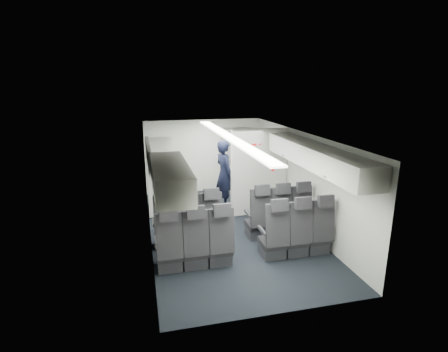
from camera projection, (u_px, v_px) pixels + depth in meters
name	position (u px, v px, depth m)	size (l,w,h in m)	color
cabin_shell	(228.00, 182.00, 7.54)	(3.41, 6.01, 2.16)	black
seat_row_front	(235.00, 222.00, 7.23)	(3.33, 0.56, 1.24)	#262528
seat_row_mid	(248.00, 241.00, 6.38)	(3.33, 0.56, 1.24)	#262528
overhead_bin_left_rear	(170.00, 177.00, 5.15)	(0.53, 1.80, 0.40)	white
overhead_bin_left_front_open	(160.00, 160.00, 6.81)	(0.64, 1.70, 0.72)	#9E9E93
overhead_bin_right_rear	(340.00, 167.00, 5.79)	(0.53, 1.80, 0.40)	white
overhead_bin_right_front	(295.00, 148.00, 7.43)	(0.53, 1.70, 0.40)	white
bulkhead_partition	(259.00, 172.00, 8.52)	(1.40, 0.15, 2.13)	silver
galley_unit	(237.00, 161.00, 10.35)	(0.85, 0.52, 1.90)	#939399
boarding_door	(149.00, 176.00, 8.67)	(0.12, 1.27, 1.86)	silver
flight_attendant	(224.00, 174.00, 9.02)	(0.65, 0.43, 1.79)	black
carry_on_bag	(162.00, 160.00, 6.44)	(0.38, 0.26, 0.23)	black
papers	(232.00, 169.00, 8.98)	(0.21, 0.02, 0.15)	white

